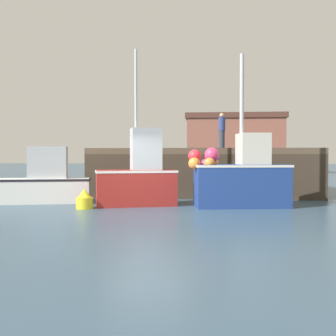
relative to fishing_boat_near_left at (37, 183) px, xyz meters
name	(u,v)px	position (x,y,z in m)	size (l,w,h in m)	color
ground	(147,216)	(4.43, -2.49, -0.78)	(120.00, 160.00, 0.10)	#334C60
pier	(203,157)	(6.04, 4.31, 0.94)	(9.71, 6.06, 2.06)	brown
fishing_boat_near_left	(37,183)	(0.00, 0.00, 0.00)	(4.21, 1.98, 2.08)	silver
fishing_boat_near_right	(139,176)	(3.85, -0.46, 0.30)	(2.97, 1.79, 5.42)	maroon
fishing_boat_mid	(241,177)	(7.35, -0.46, 0.28)	(3.51, 1.78, 5.18)	navy
dockworker	(222,131)	(6.93, 6.35, 2.25)	(0.34, 0.34, 1.82)	#2D3342
warehouse	(234,144)	(8.83, 27.80, 2.19)	(9.53, 6.44, 5.79)	brown
mooring_buoy_foreground	(85,200)	(2.20, -1.44, -0.44)	(0.56, 0.56, 0.65)	yellow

